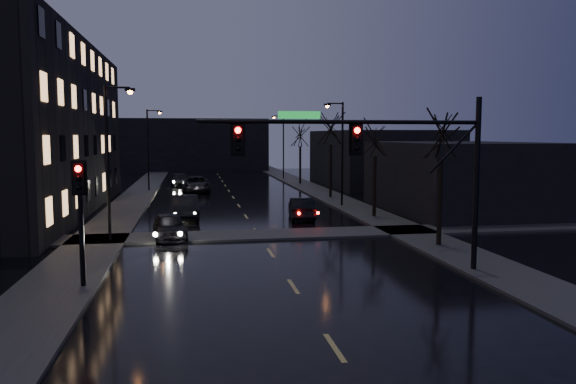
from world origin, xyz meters
name	(u,v)px	position (x,y,z in m)	size (l,w,h in m)	color
ground	(357,381)	(0.00, 0.00, 0.00)	(160.00, 160.00, 0.00)	black
sidewalk_left	(131,203)	(-8.50, 35.00, 0.06)	(3.00, 140.00, 0.12)	#2D2D2B
sidewalk_right	(334,199)	(8.50, 35.00, 0.06)	(3.00, 140.00, 0.12)	#2D2D2B
sidewalk_cross	(259,235)	(0.00, 18.50, 0.06)	(40.00, 3.00, 0.12)	#2D2D2B
apartment_block	(1,128)	(-16.50, 30.00, 6.00)	(12.00, 30.00, 12.00)	black
commercial_right_near	(460,177)	(15.50, 26.00, 2.50)	(10.00, 14.00, 5.00)	black
commercial_right_far	(380,158)	(17.00, 48.00, 3.00)	(12.00, 18.00, 6.00)	black
far_block	(195,145)	(-3.00, 78.00, 4.00)	(22.00, 10.00, 8.00)	black
signal_mast	(387,152)	(3.85, 9.00, 4.87)	(11.11, 0.41, 7.00)	black
signal_pole_left	(80,206)	(-7.50, 8.99, 3.01)	(0.35, 0.41, 4.53)	black
tree_near	(442,120)	(8.40, 14.00, 6.22)	(3.52, 3.52, 8.08)	black
tree_mid_a	(375,130)	(8.40, 24.00, 5.83)	(3.30, 3.30, 7.58)	black
tree_mid_b	(331,122)	(8.40, 36.00, 6.61)	(3.74, 3.74, 8.59)	black
tree_far	(300,130)	(8.40, 50.00, 6.06)	(3.43, 3.43, 7.88)	black
streetlight_l_near	(112,150)	(-7.58, 18.00, 4.77)	(1.53, 0.28, 8.00)	black
streetlight_l_far	(150,143)	(-7.58, 45.00, 4.77)	(1.53, 0.28, 8.00)	black
streetlight_r_mid	(340,145)	(7.58, 30.00, 4.77)	(1.53, 0.28, 8.00)	black
streetlight_r_far	(282,141)	(7.58, 58.00, 4.77)	(1.53, 0.28, 8.00)	black
oncoming_car_a	(169,226)	(-4.81, 18.41, 0.70)	(1.64, 4.08, 1.39)	black
oncoming_car_b	(185,207)	(-4.05, 25.57, 0.78)	(1.64, 4.71, 1.55)	black
oncoming_car_c	(196,184)	(-3.20, 43.09, 0.77)	(2.56, 5.55, 1.54)	black
oncoming_car_d	(180,180)	(-4.87, 50.09, 0.66)	(1.86, 4.58, 1.33)	black
lead_car	(302,208)	(3.49, 24.18, 0.72)	(1.52, 4.37, 1.44)	black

